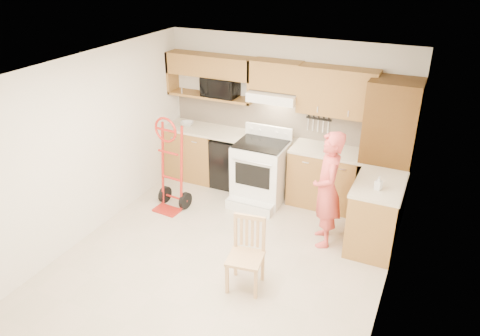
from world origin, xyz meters
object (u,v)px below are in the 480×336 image
Objects in this scene: person at (327,190)px; dining_chair at (245,256)px; range at (259,168)px; microwave at (221,87)px; hand_truck at (168,169)px.

person is 1.48m from dining_chair.
range reaches higher than dining_chair.
microwave reaches higher than dining_chair.
hand_truck is at bearing -145.26° from range.
hand_truck is (-1.15, -0.80, 0.10)m from range.
microwave is 3.16m from dining_chair.
range is 0.71× the size of person.
hand_truck reaches higher than range.
range is 1.40m from hand_truck.
range is (0.90, -0.48, -1.07)m from microwave.
microwave is 0.65× the size of dining_chair.
microwave reaches higher than hand_truck.
person reaches higher than hand_truck.
person is (2.14, -1.16, -0.84)m from microwave.
dining_chair is at bearing -58.09° from microwave.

